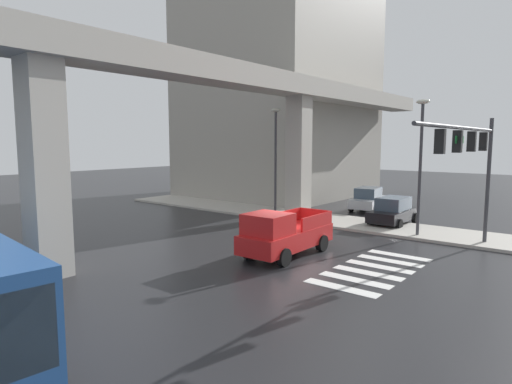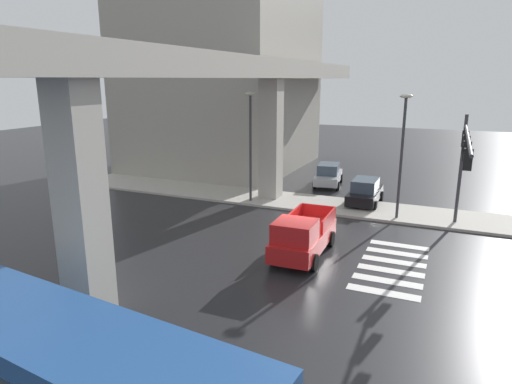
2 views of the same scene
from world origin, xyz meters
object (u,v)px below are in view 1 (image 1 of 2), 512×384
(sedan_silver, at_px, (368,199))
(street_lamp_mid_block, at_px, (276,150))
(street_lamp_near_corner, at_px, (421,152))
(sedan_black, at_px, (393,211))
(traffic_signal_mast, at_px, (472,151))
(pickup_truck, at_px, (283,235))

(sedan_silver, height_order, street_lamp_mid_block, street_lamp_mid_block)
(street_lamp_near_corner, bearing_deg, street_lamp_mid_block, 90.00)
(sedan_black, height_order, traffic_signal_mast, traffic_signal_mast)
(street_lamp_near_corner, bearing_deg, pickup_truck, 156.26)
(pickup_truck, xyz_separation_m, street_lamp_near_corner, (7.62, -3.35, 3.57))
(sedan_black, xyz_separation_m, traffic_signal_mast, (-5.81, -5.48, 3.82))
(traffic_signal_mast, bearing_deg, sedan_silver, 41.89)
(traffic_signal_mast, distance_m, street_lamp_mid_block, 12.93)
(sedan_black, height_order, street_lamp_mid_block, street_lamp_mid_block)
(sedan_black, bearing_deg, pickup_truck, 174.38)
(street_lamp_near_corner, bearing_deg, sedan_silver, 40.61)
(sedan_black, bearing_deg, traffic_signal_mast, -136.67)
(sedan_black, relative_size, street_lamp_mid_block, 0.59)
(sedan_silver, distance_m, street_lamp_near_corner, 9.83)
(pickup_truck, relative_size, sedan_silver, 1.14)
(sedan_silver, height_order, traffic_signal_mast, traffic_signal_mast)
(sedan_black, relative_size, sedan_silver, 0.95)
(street_lamp_mid_block, bearing_deg, pickup_truck, -141.56)
(sedan_silver, distance_m, traffic_signal_mast, 14.10)
(pickup_truck, height_order, sedan_silver, pickup_truck)
(sedan_black, height_order, street_lamp_near_corner, street_lamp_near_corner)
(sedan_black, height_order, sedan_silver, same)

